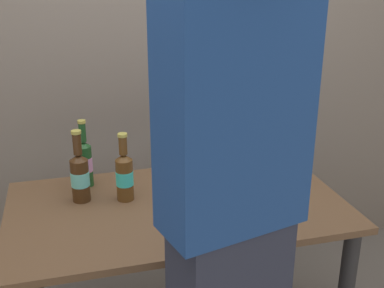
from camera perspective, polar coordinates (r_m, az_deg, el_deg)
The scene contains 7 objects.
desk at distance 2.02m, azimuth -1.72°, elevation -10.31°, with size 1.34×0.75×0.77m.
laptop at distance 2.12m, azimuth 4.32°, elevation -3.52°, with size 0.36×0.30×0.20m.
beer_bottle_dark at distance 2.11m, azimuth -12.53°, elevation -2.01°, with size 0.06×0.06×0.30m.
beer_bottle_amber at distance 1.96m, azimuth -7.97°, elevation -3.62°, with size 0.07×0.07×0.28m.
beer_bottle_brown at distance 1.99m, azimuth -13.09°, elevation -3.59°, with size 0.07×0.07×0.30m.
person_figure at distance 1.43m, azimuth 4.60°, elevation -10.44°, with size 0.44×0.32×1.85m.
back_wall at distance 2.52m, azimuth -6.06°, elevation 11.84°, with size 6.00×0.10×2.60m, color gray.
Camera 1 is at (-0.39, -1.69, 1.69)m, focal length 45.20 mm.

